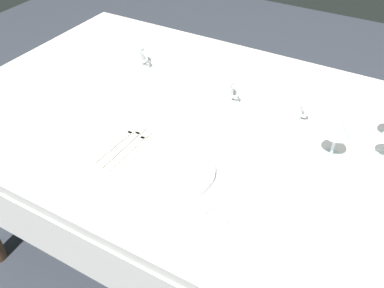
# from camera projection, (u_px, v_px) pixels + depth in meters

# --- Properties ---
(ground_plane) EXTENTS (6.00, 6.00, 0.00)m
(ground_plane) POSITION_uv_depth(u_px,v_px,m) (208.00, 258.00, 1.85)
(ground_plane) COLOR #383D47
(dining_table) EXTENTS (1.80, 1.11, 0.74)m
(dining_table) POSITION_uv_depth(u_px,v_px,m) (212.00, 141.00, 1.43)
(dining_table) COLOR white
(dining_table) RESTS_ON ground
(dinner_plate) EXTENTS (0.25, 0.25, 0.02)m
(dinner_plate) POSITION_uv_depth(u_px,v_px,m) (171.00, 170.00, 1.18)
(dinner_plate) COLOR white
(dinner_plate) RESTS_ON dining_table
(fork_outer) EXTENTS (0.02, 0.21, 0.00)m
(fork_outer) POSITION_uv_depth(u_px,v_px,m) (131.00, 149.00, 1.27)
(fork_outer) COLOR beige
(fork_outer) RESTS_ON dining_table
(fork_inner) EXTENTS (0.02, 0.22, 0.00)m
(fork_inner) POSITION_uv_depth(u_px,v_px,m) (125.00, 145.00, 1.28)
(fork_inner) COLOR beige
(fork_inner) RESTS_ON dining_table
(fork_salad) EXTENTS (0.03, 0.21, 0.00)m
(fork_salad) POSITION_uv_depth(u_px,v_px,m) (118.00, 142.00, 1.29)
(fork_salad) COLOR beige
(fork_salad) RESTS_ON dining_table
(dinner_knife) EXTENTS (0.03, 0.22, 0.00)m
(dinner_knife) POSITION_uv_depth(u_px,v_px,m) (222.00, 189.00, 1.14)
(dinner_knife) COLOR beige
(dinner_knife) RESTS_ON dining_table
(spoon_soup) EXTENTS (0.03, 0.22, 0.01)m
(spoon_soup) POSITION_uv_depth(u_px,v_px,m) (237.00, 186.00, 1.15)
(spoon_soup) COLOR beige
(spoon_soup) RESTS_ON dining_table
(spoon_dessert) EXTENTS (0.03, 0.22, 0.01)m
(spoon_dessert) POSITION_uv_depth(u_px,v_px,m) (250.00, 189.00, 1.14)
(spoon_dessert) COLOR beige
(spoon_dessert) RESTS_ON dining_table
(spoon_tea) EXTENTS (0.03, 0.22, 0.01)m
(spoon_tea) POSITION_uv_depth(u_px,v_px,m) (257.00, 196.00, 1.12)
(spoon_tea) COLOR beige
(spoon_tea) RESTS_ON dining_table
(saucer_left) EXTENTS (0.13, 0.13, 0.01)m
(saucer_left) POSITION_uv_depth(u_px,v_px,m) (288.00, 117.00, 1.39)
(saucer_left) COLOR white
(saucer_left) RESTS_ON dining_table
(coffee_cup_left) EXTENTS (0.11, 0.08, 0.06)m
(coffee_cup_left) POSITION_uv_depth(u_px,v_px,m) (290.00, 108.00, 1.36)
(coffee_cup_left) COLOR white
(coffee_cup_left) RESTS_ON saucer_left
(saucer_right) EXTENTS (0.12, 0.12, 0.01)m
(saucer_right) POSITION_uv_depth(u_px,v_px,m) (135.00, 65.00, 1.67)
(saucer_right) COLOR white
(saucer_right) RESTS_ON dining_table
(coffee_cup_right) EXTENTS (0.10, 0.08, 0.07)m
(coffee_cup_right) POSITION_uv_depth(u_px,v_px,m) (135.00, 55.00, 1.64)
(coffee_cup_right) COLOR white
(coffee_cup_right) RESTS_ON saucer_right
(saucer_far) EXTENTS (0.13, 0.13, 0.01)m
(saucer_far) POSITION_uv_depth(u_px,v_px,m) (221.00, 99.00, 1.47)
(saucer_far) COLOR white
(saucer_far) RESTS_ON dining_table
(coffee_cup_far) EXTENTS (0.11, 0.09, 0.07)m
(coffee_cup_far) POSITION_uv_depth(u_px,v_px,m) (221.00, 89.00, 1.45)
(coffee_cup_far) COLOR white
(coffee_cup_far) RESTS_ON saucer_far
(wine_glass_left) EXTENTS (0.08, 0.08, 0.15)m
(wine_glass_left) POSITION_uv_depth(u_px,v_px,m) (338.00, 128.00, 1.18)
(wine_glass_left) COLOR silver
(wine_glass_left) RESTS_ON dining_table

